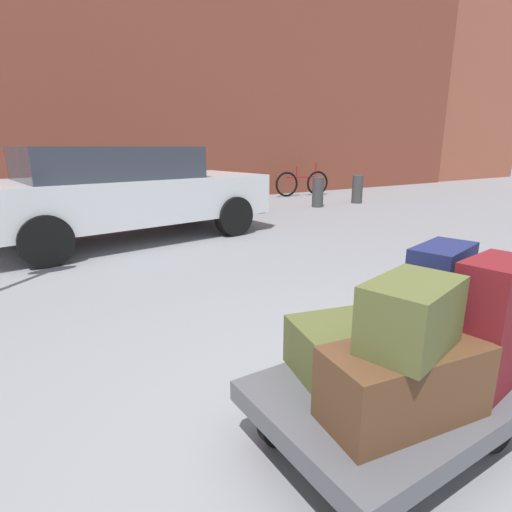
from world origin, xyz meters
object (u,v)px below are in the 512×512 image
object	(u,v)px
luggage_cart	(391,397)
parked_car	(123,191)
duffel_bag_brown_front_right	(404,382)
bicycle_leaning	(302,183)
duffel_bag_olive_topmost_pile	(411,315)
bollard_kerb_near	(208,200)
bollard_kerb_mid	(259,197)
suitcase_maroon_rear_right	(490,325)
bollard_kerb_far	(318,192)
suitcase_navy_rear_left	(437,302)
bollard_corner	(357,189)
suitcase_olive_front_left	(359,348)

from	to	relation	value
luggage_cart	parked_car	distance (m)	5.37
duffel_bag_brown_front_right	bicycle_leaning	bearing A→B (deg)	61.85
duffel_bag_olive_topmost_pile	bollard_kerb_near	world-z (taller)	duffel_bag_olive_topmost_pile
duffel_bag_brown_front_right	bollard_kerb_mid	xyz separation A→B (m)	(3.57, 6.65, -0.14)
luggage_cart	bollard_kerb_near	bearing A→B (deg)	71.42
luggage_cart	parked_car	world-z (taller)	parked_car
suitcase_maroon_rear_right	bollard_kerb_far	size ratio (longest dim) A/B	0.86
suitcase_navy_rear_left	duffel_bag_olive_topmost_pile	xyz separation A→B (m)	(-0.56, -0.25, 0.15)
duffel_bag_brown_front_right	bollard_kerb_near	size ratio (longest dim) A/B	0.95
suitcase_navy_rear_left	bicycle_leaning	bearing A→B (deg)	41.11
duffel_bag_brown_front_right	bollard_kerb_far	world-z (taller)	bollard_kerb_far
suitcase_navy_rear_left	bicycle_leaning	xyz separation A→B (m)	(5.84, 8.43, -0.27)
luggage_cart	duffel_bag_olive_topmost_pile	distance (m)	0.57
suitcase_maroon_rear_right	bollard_corner	size ratio (longest dim) A/B	0.86
parked_car	bollard_kerb_far	xyz separation A→B (m)	(4.91, 1.13, -0.40)
suitcase_olive_front_left	suitcase_navy_rear_left	distance (m)	0.50
suitcase_navy_rear_left	bollard_kerb_far	size ratio (longest dim) A/B	0.84
suitcase_navy_rear_left	bollard_kerb_mid	xyz separation A→B (m)	(3.01, 6.40, -0.28)
bollard_kerb_near	bollard_kerb_mid	world-z (taller)	same
suitcase_maroon_rear_right	parked_car	world-z (taller)	parked_car
luggage_cart	parked_car	bearing A→B (deg)	87.90
luggage_cart	duffel_bag_brown_front_right	distance (m)	0.32
bollard_kerb_far	suitcase_olive_front_left	bearing A→B (deg)	-129.27
suitcase_olive_front_left	suitcase_maroon_rear_right	xyz separation A→B (m)	(0.39, -0.39, 0.18)
duffel_bag_brown_front_right	suitcase_navy_rear_left	bearing A→B (deg)	32.37
duffel_bag_olive_topmost_pile	suitcase_olive_front_left	bearing A→B (deg)	59.34
suitcase_olive_front_left	bicycle_leaning	distance (m)	10.45
parked_car	bollard_kerb_near	xyz separation A→B (m)	(1.98, 1.13, -0.40)
suitcase_olive_front_left	suitcase_maroon_rear_right	world-z (taller)	suitcase_maroon_rear_right
parked_car	bollard_corner	distance (m)	6.36
suitcase_olive_front_left	parked_car	distance (m)	5.19
bollard_corner	duffel_bag_olive_topmost_pile	bearing A→B (deg)	-134.75
bollard_kerb_far	bollard_kerb_near	bearing A→B (deg)	180.00
suitcase_maroon_rear_right	bollard_kerb_near	size ratio (longest dim) A/B	0.86
bicycle_leaning	bollard_corner	xyz separation A→B (m)	(0.19, -2.03, -0.02)
bollard_corner	bollard_kerb_near	bearing A→B (deg)	180.00
suitcase_navy_rear_left	bollard_kerb_mid	distance (m)	7.08
suitcase_olive_front_left	duffel_bag_olive_topmost_pile	bearing A→B (deg)	-92.89
suitcase_maroon_rear_right	bollard_corner	world-z (taller)	suitcase_maroon_rear_right
suitcase_navy_rear_left	bollard_corner	bearing A→B (deg)	32.53
bollard_kerb_mid	bollard_corner	distance (m)	3.02
duffel_bag_brown_front_right	bollard_corner	size ratio (longest dim) A/B	0.95
bollard_kerb_mid	bollard_corner	world-z (taller)	same
bollard_kerb_mid	bollard_corner	size ratio (longest dim) A/B	1.00
duffel_bag_brown_front_right	bollard_kerb_near	xyz separation A→B (m)	(2.33, 6.65, -0.14)
parked_car	bollard_kerb_mid	size ratio (longest dim) A/B	6.33
bollard_kerb_far	bollard_corner	distance (m)	1.33
duffel_bag_brown_front_right	duffel_bag_olive_topmost_pile	xyz separation A→B (m)	(0.00, 0.00, 0.29)
bollard_corner	duffel_bag_brown_front_right	bearing A→B (deg)	-134.75
parked_car	duffel_bag_olive_topmost_pile	bearing A→B (deg)	-93.64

